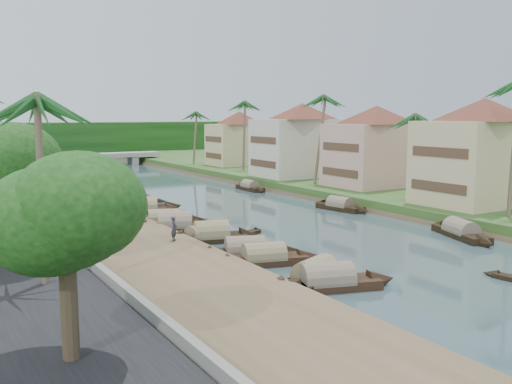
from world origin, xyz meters
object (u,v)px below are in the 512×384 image
bridge (87,157)px  sampan_1 (316,277)px  person_near (174,229)px  sampan_0 (326,282)px  building_near (482,150)px

bridge → sampan_1: bridge is taller
sampan_1 → person_near: bearing=84.8°
bridge → sampan_0: size_ratio=3.21×
building_near → bridge: bearing=104.4°
building_near → sampan_1: (-27.69, -10.32, -5.97)m
building_near → sampan_1: size_ratio=1.91×
building_near → sampan_0: size_ratio=1.70×
building_near → person_near: (-31.59, 1.38, -4.70)m
person_near → building_near: bearing=-57.4°
bridge → person_near: (-12.60, -72.62, -0.04)m
sampan_0 → person_near: (-3.85, 12.77, 1.27)m
person_near → sampan_1: bearing=-126.5°
sampan_1 → person_near: (-3.90, 11.70, 1.27)m
bridge → sampan_1: size_ratio=3.60×
building_near → person_near: 31.97m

